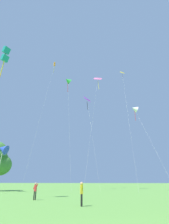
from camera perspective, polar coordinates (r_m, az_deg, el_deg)
kite_yellow_diamond at (r=47.62m, az=11.87°, el=10.16°), size 1.17×11.23×28.50m
kite_purple_streamer at (r=49.08m, az=0.89°, el=3.11°), size 4.50×10.01×23.27m
kite_green_small at (r=44.82m, az=-5.21°, el=9.72°), size 3.89×7.10×25.24m
kite_orange_box at (r=45.25m, az=-9.53°, el=13.68°), size 2.25×6.47×28.37m
kite_white_distant at (r=38.25m, az=15.29°, el=0.97°), size 3.81×9.61×16.09m
kite_blue_delta at (r=35.28m, az=-24.06°, el=-10.46°), size 4.48×11.71×7.89m
kite_teal_box at (r=24.29m, az=-23.46°, el=15.95°), size 4.34×8.53×16.55m
kite_pink_low at (r=45.57m, az=4.10°, el=9.13°), size 3.54×8.02×26.22m
person_in_blue_jacket at (r=13.85m, az=-0.91°, el=-23.48°), size 0.26×0.49×1.55m
person_child_small at (r=18.92m, az=-15.05°, el=-22.24°), size 0.48×0.20×1.49m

